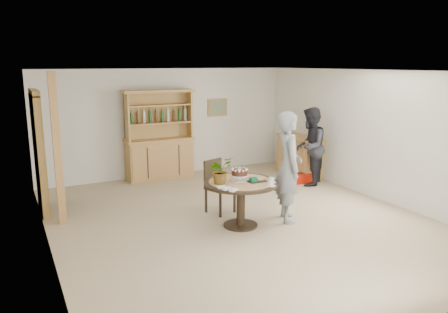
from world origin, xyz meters
TOP-DOWN VIEW (x-y plane):
  - ground at (0.00, 0.00)m, footprint 7.00×7.00m
  - room_shell at (0.00, 0.01)m, footprint 6.04×7.04m
  - doorway at (-2.93, 2.00)m, footprint 0.13×1.10m
  - pine_post at (-2.70, 1.20)m, footprint 0.12×0.12m
  - hutch at (-0.30, 3.24)m, footprint 1.62×0.54m
  - sideboard at (2.74, 2.00)m, footprint 0.54×1.26m
  - dining_table at (-0.11, -0.26)m, footprint 1.20×1.20m
  - dining_chair at (-0.14, 0.56)m, footprint 0.53×0.53m
  - birthday_cake at (-0.11, -0.21)m, footprint 0.30×0.30m
  - flower_vase at (-0.46, -0.21)m, footprint 0.47×0.44m
  - gift_tray at (0.10, -0.39)m, footprint 0.30×0.20m
  - coffee_cup_a at (0.29, -0.54)m, footprint 0.15×0.15m
  - coffee_cup_b at (0.17, -0.71)m, footprint 0.15×0.15m
  - napkins at (-0.52, -0.58)m, footprint 0.24×0.33m
  - teen_boy at (0.74, -0.36)m, footprint 0.67×0.79m
  - adult_person at (2.44, 1.25)m, footprint 1.04×1.03m
  - red_suitcase at (2.45, 1.50)m, footprint 0.61×0.41m

SIDE VIEW (x-z plane):
  - ground at x=0.00m, z-range 0.00..0.00m
  - red_suitcase at x=2.45m, z-range 0.00..0.21m
  - sideboard at x=2.74m, z-range 0.00..0.94m
  - dining_chair at x=-0.14m, z-range 0.06..1.01m
  - dining_table at x=-0.11m, z-range 0.22..0.98m
  - hutch at x=-0.30m, z-range -0.33..1.71m
  - napkins at x=-0.52m, z-range 0.76..0.79m
  - gift_tray at x=0.10m, z-range 0.75..0.83m
  - coffee_cup_b at x=0.17m, z-range 0.75..0.84m
  - coffee_cup_a at x=0.29m, z-range 0.76..0.84m
  - adult_person at x=2.44m, z-range 0.00..1.70m
  - birthday_cake at x=-0.11m, z-range 0.78..0.98m
  - teen_boy at x=0.74m, z-range 0.00..1.86m
  - flower_vase at x=-0.46m, z-range 0.76..1.18m
  - doorway at x=-2.93m, z-range 0.02..2.20m
  - pine_post at x=-2.70m, z-range 0.00..2.50m
  - room_shell at x=0.00m, z-range 0.48..3.00m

